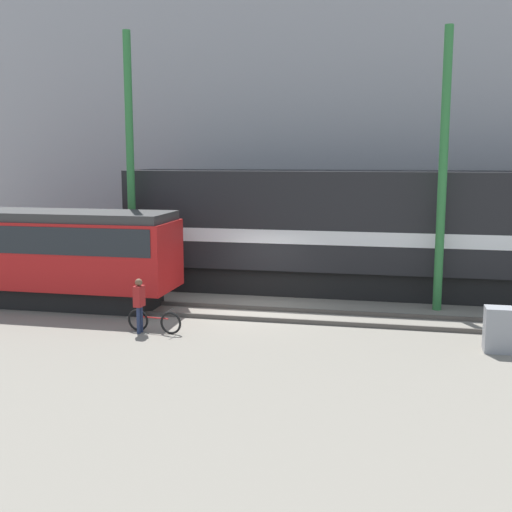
# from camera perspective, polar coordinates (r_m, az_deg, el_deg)

# --- Properties ---
(ground_plane) EXTENTS (120.00, 120.00, 0.00)m
(ground_plane) POSITION_cam_1_polar(r_m,az_deg,el_deg) (21.55, -0.19, -4.89)
(ground_plane) COLOR slate
(track_near) EXTENTS (60.00, 1.50, 0.14)m
(track_near) POSITION_cam_1_polar(r_m,az_deg,el_deg) (20.95, -0.55, -5.10)
(track_near) COLOR #47423D
(track_near) RESTS_ON ground
(track_far) EXTENTS (60.00, 1.50, 0.14)m
(track_far) POSITION_cam_1_polar(r_m,az_deg,el_deg) (24.94, 1.59, -2.82)
(track_far) COLOR #47423D
(track_far) RESTS_ON ground
(building_backdrop) EXTENTS (32.11, 6.00, 15.24)m
(building_backdrop) POSITION_cam_1_polar(r_m,az_deg,el_deg) (31.46, 4.11, 13.43)
(building_backdrop) COLOR #99999E
(building_backdrop) RESTS_ON ground
(freight_locomotive) EXTENTS (17.78, 3.04, 5.19)m
(freight_locomotive) POSITION_cam_1_polar(r_m,az_deg,el_deg) (24.17, 9.80, 2.32)
(freight_locomotive) COLOR black
(freight_locomotive) RESTS_ON ground
(streetcar) EXTENTS (11.02, 2.54, 3.28)m
(streetcar) POSITION_cam_1_polar(r_m,az_deg,el_deg) (23.76, -20.15, 0.47)
(streetcar) COLOR black
(streetcar) RESTS_ON ground
(bicycle) EXTENTS (1.73, 0.44, 0.73)m
(bicycle) POSITION_cam_1_polar(r_m,az_deg,el_deg) (19.12, -9.03, -5.77)
(bicycle) COLOR black
(bicycle) RESTS_ON ground
(person) EXTENTS (0.26, 0.38, 1.62)m
(person) POSITION_cam_1_polar(r_m,az_deg,el_deg) (19.02, -10.34, -3.89)
(person) COLOR #232D4C
(person) RESTS_ON ground
(utility_pole_left) EXTENTS (0.28, 0.28, 9.50)m
(utility_pole_left) POSITION_cam_1_polar(r_m,az_deg,el_deg) (23.85, -11.10, 7.81)
(utility_pole_left) COLOR #2D7238
(utility_pole_left) RESTS_ON ground
(utility_pole_center) EXTENTS (0.29, 0.29, 9.24)m
(utility_pole_center) POSITION_cam_1_polar(r_m,az_deg,el_deg) (21.96, 16.27, 7.19)
(utility_pole_center) COLOR #2D7238
(utility_pole_center) RESTS_ON ground
(signal_box) EXTENTS (0.70, 0.60, 1.20)m
(signal_box) POSITION_cam_1_polar(r_m,az_deg,el_deg) (18.20, 20.71, -6.14)
(signal_box) COLOR gray
(signal_box) RESTS_ON ground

